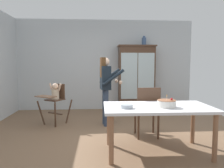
% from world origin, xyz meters
% --- Properties ---
extents(ground_plane, '(6.24, 6.24, 0.00)m').
position_xyz_m(ground_plane, '(0.00, 0.00, 0.00)').
color(ground_plane, brown).
extents(wall_back, '(5.32, 0.06, 2.70)m').
position_xyz_m(wall_back, '(0.00, 2.63, 1.35)').
color(wall_back, silver).
rests_on(wall_back, ground_plane).
extents(china_cabinet, '(1.11, 0.48, 1.93)m').
position_xyz_m(china_cabinet, '(0.92, 2.37, 0.97)').
color(china_cabinet, '#4C3323').
rests_on(china_cabinet, ground_plane).
extents(ceramic_vase, '(0.13, 0.13, 0.27)m').
position_xyz_m(ceramic_vase, '(1.14, 2.37, 2.05)').
color(ceramic_vase, '#3D567F').
rests_on(ceramic_vase, china_cabinet).
extents(high_chair_with_toddler, '(0.80, 0.85, 0.95)m').
position_xyz_m(high_chair_with_toddler, '(-1.21, 0.99, 0.65)').
color(high_chair_with_toddler, '#4C3323').
rests_on(high_chair_with_toddler, ground_plane).
extents(adult_person, '(0.55, 0.53, 1.53)m').
position_xyz_m(adult_person, '(-0.06, 0.84, 0.97)').
color(adult_person, '#33425B').
rests_on(adult_person, ground_plane).
extents(dining_table, '(1.66, 0.94, 0.74)m').
position_xyz_m(dining_table, '(0.68, -0.75, 0.65)').
color(dining_table, silver).
rests_on(dining_table, ground_plane).
extents(birthday_cake, '(0.28, 0.28, 0.19)m').
position_xyz_m(birthday_cake, '(0.79, -0.84, 0.79)').
color(birthday_cake, white).
rests_on(birthday_cake, dining_table).
extents(serving_bowl, '(0.18, 0.18, 0.05)m').
position_xyz_m(serving_bowl, '(0.18, -0.88, 0.77)').
color(serving_bowl, '#B2BCC6').
rests_on(serving_bowl, dining_table).
extents(dining_chair_far_side, '(0.45, 0.45, 0.96)m').
position_xyz_m(dining_chair_far_side, '(0.69, -0.08, 0.56)').
color(dining_chair_far_side, '#4C3323').
rests_on(dining_chair_far_side, ground_plane).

